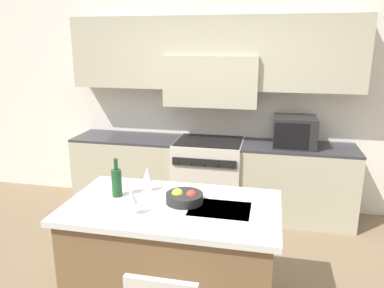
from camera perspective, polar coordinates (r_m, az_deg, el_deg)
name	(u,v)px	position (r m, az deg, el deg)	size (l,w,h in m)	color
back_cabinetry	(213,84)	(4.73, 3.28, 9.09)	(10.00, 0.46, 2.70)	silver
back_counter	(209,176)	(4.75, 2.59, -4.97)	(3.48, 0.62, 0.92)	#B2AD93
range_stove	(209,176)	(4.73, 2.55, -4.96)	(0.82, 0.70, 0.94)	beige
microwave	(294,132)	(4.51, 15.35, 1.84)	(0.48, 0.45, 0.35)	black
kitchen_island	(173,259)	(3.04, -2.91, -17.15)	(1.59, 0.91, 0.94)	brown
wine_bottle	(117,182)	(2.98, -11.40, -5.68)	(0.08, 0.08, 0.31)	#194723
wine_glass_near	(131,196)	(2.64, -9.21, -7.88)	(0.08, 0.08, 0.20)	white
wine_glass_far	(147,175)	(3.03, -6.82, -4.70)	(0.08, 0.08, 0.20)	white
fruit_bowl	(184,197)	(2.84, -1.19, -8.12)	(0.28, 0.28, 0.10)	black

